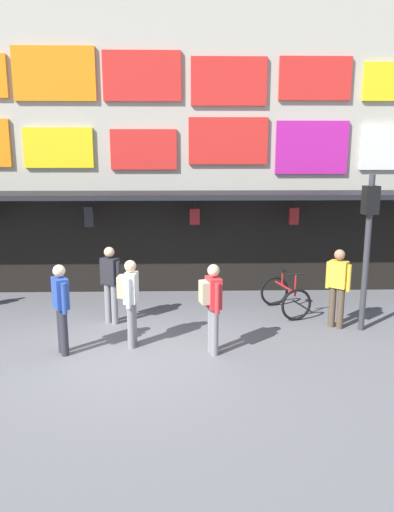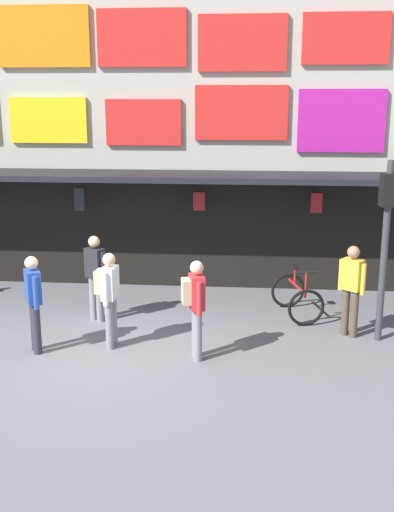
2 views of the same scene
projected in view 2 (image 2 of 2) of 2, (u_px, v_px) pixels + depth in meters
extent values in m
plane|color=slate|center=(109.00, 353.00, 10.61)|extent=(80.00, 80.00, 0.00)
cube|color=#B2AD9E|center=(148.00, 107.00, 14.06)|extent=(18.00, 1.20, 8.00)
cube|color=black|center=(139.00, 176.00, 13.15)|extent=(15.30, 1.40, 0.12)
cube|color=orange|center=(44.00, 36.00, 13.25)|extent=(1.99, 0.08, 1.26)
cube|color=red|center=(142.00, 38.00, 13.08)|extent=(1.90, 0.08, 1.17)
cube|color=red|center=(242.00, 43.00, 12.93)|extent=(1.85, 0.08, 1.14)
cube|color=red|center=(346.00, 38.00, 12.73)|extent=(1.78, 0.08, 1.02)
cube|color=yellow|center=(48.00, 120.00, 13.68)|extent=(1.72, 0.08, 0.98)
cube|color=red|center=(144.00, 122.00, 13.51)|extent=(1.65, 0.08, 0.98)
cube|color=red|center=(241.00, 113.00, 13.28)|extent=(1.97, 0.08, 1.14)
cube|color=#B71E93|center=(341.00, 121.00, 13.14)|extent=(1.82, 0.08, 1.30)
cylinder|color=black|center=(79.00, 183.00, 13.35)|extent=(0.02, 0.02, 0.21)
cube|color=#232328|center=(80.00, 199.00, 13.44)|extent=(0.22, 0.13, 0.50)
cylinder|color=black|center=(199.00, 185.00, 13.22)|extent=(0.02, 0.02, 0.28)
cube|color=maroon|center=(199.00, 201.00, 13.30)|extent=(0.25, 0.15, 0.39)
cylinder|color=black|center=(317.00, 186.00, 13.05)|extent=(0.02, 0.02, 0.26)
cube|color=maroon|center=(316.00, 202.00, 13.13)|extent=(0.23, 0.14, 0.42)
cube|color=black|center=(146.00, 232.00, 14.14)|extent=(15.30, 0.04, 2.50)
cylinder|color=#38383D|center=(384.00, 253.00, 10.80)|extent=(0.12, 0.12, 3.20)
cube|color=black|center=(389.00, 190.00, 10.53)|extent=(0.31, 0.27, 0.56)
sphere|color=red|center=(387.00, 181.00, 10.62)|extent=(0.15, 0.15, 0.15)
sphere|color=black|center=(386.00, 196.00, 10.68)|extent=(0.15, 0.15, 0.15)
torus|color=black|center=(306.00, 308.00, 11.78)|extent=(0.71, 0.24, 0.72)
torus|color=black|center=(288.00, 290.00, 12.83)|extent=(0.71, 0.24, 0.72)
cylinder|color=#B21E1E|center=(297.00, 287.00, 12.25)|extent=(0.30, 0.97, 0.05)
cylinder|color=#B21E1E|center=(295.00, 276.00, 12.36)|extent=(0.04, 0.04, 0.35)
cube|color=black|center=(295.00, 267.00, 12.31)|extent=(0.15, 0.22, 0.06)
cylinder|color=#B21E1E|center=(306.00, 285.00, 11.76)|extent=(0.04, 0.04, 0.50)
cylinder|color=black|center=(306.00, 272.00, 11.70)|extent=(0.43, 0.15, 0.04)
cylinder|color=brown|center=(354.00, 314.00, 11.21)|extent=(0.14, 0.14, 0.88)
cylinder|color=brown|center=(345.00, 312.00, 11.33)|extent=(0.14, 0.14, 0.88)
cube|color=gold|center=(352.00, 274.00, 11.09)|extent=(0.42, 0.40, 0.56)
sphere|color=#A87A5B|center=(354.00, 252.00, 10.99)|extent=(0.22, 0.22, 0.22)
cylinder|color=gold|center=(363.00, 280.00, 10.96)|extent=(0.09, 0.09, 0.56)
cylinder|color=gold|center=(341.00, 275.00, 11.25)|extent=(0.09, 0.09, 0.56)
cube|color=#477042|center=(357.00, 272.00, 11.20)|extent=(0.32, 0.30, 0.40)
cylinder|color=#2D2D38|center=(37.00, 329.00, 10.48)|extent=(0.14, 0.14, 0.88)
cylinder|color=#2D2D38|center=(35.00, 326.00, 10.64)|extent=(0.14, 0.14, 0.88)
cube|color=#28479E|center=(33.00, 287.00, 10.38)|extent=(0.37, 0.42, 0.56)
sphere|color=beige|center=(31.00, 263.00, 10.28)|extent=(0.22, 0.22, 0.22)
cylinder|color=#28479E|center=(36.00, 293.00, 10.20)|extent=(0.09, 0.09, 0.56)
cylinder|color=#28479E|center=(31.00, 286.00, 10.59)|extent=(0.09, 0.09, 0.56)
cylinder|color=gray|center=(113.00, 321.00, 10.85)|extent=(0.14, 0.14, 0.88)
cylinder|color=gray|center=(109.00, 325.00, 10.68)|extent=(0.14, 0.14, 0.88)
cube|color=white|center=(110.00, 283.00, 10.59)|extent=(0.27, 0.39, 0.56)
sphere|color=tan|center=(109.00, 260.00, 10.49)|extent=(0.22, 0.22, 0.22)
cylinder|color=white|center=(114.00, 282.00, 10.81)|extent=(0.09, 0.09, 0.56)
cylinder|color=white|center=(105.00, 290.00, 10.39)|extent=(0.09, 0.09, 0.56)
cube|color=tan|center=(101.00, 281.00, 10.62)|extent=(0.20, 0.30, 0.40)
cylinder|color=gray|center=(93.00, 298.00, 12.11)|extent=(0.14, 0.14, 0.88)
cylinder|color=gray|center=(100.00, 300.00, 12.01)|extent=(0.14, 0.14, 0.88)
cube|color=#232328|center=(95.00, 263.00, 11.88)|extent=(0.42, 0.37, 0.56)
sphere|color=tan|center=(94.00, 242.00, 11.78)|extent=(0.22, 0.22, 0.22)
cylinder|color=#232328|center=(87.00, 263.00, 12.02)|extent=(0.09, 0.09, 0.56)
cylinder|color=#232328|center=(103.00, 267.00, 11.77)|extent=(0.09, 0.09, 0.56)
cylinder|color=gray|center=(196.00, 332.00, 10.37)|extent=(0.14, 0.14, 0.88)
cylinder|color=gray|center=(198.00, 336.00, 10.19)|extent=(0.14, 0.14, 0.88)
cube|color=red|center=(197.00, 292.00, 10.10)|extent=(0.30, 0.40, 0.56)
sphere|color=beige|center=(197.00, 268.00, 10.00)|extent=(0.22, 0.22, 0.22)
cylinder|color=red|center=(195.00, 291.00, 10.32)|extent=(0.09, 0.09, 0.56)
cylinder|color=red|center=(199.00, 299.00, 9.90)|extent=(0.09, 0.09, 0.56)
cube|color=tan|center=(187.00, 291.00, 10.07)|extent=(0.23, 0.31, 0.40)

